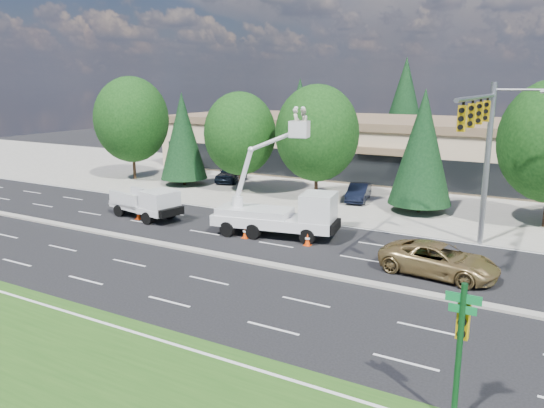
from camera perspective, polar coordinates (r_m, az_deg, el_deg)
The scene contains 24 objects.
ground at distance 27.46m, azimuth -2.85°, elevation -6.13°, with size 140.00×140.00×0.00m, color black.
concrete_apron at distance 45.04m, azimuth 10.89°, elevation 1.22°, with size 140.00×22.00×0.01m, color gray.
grass_verge at distance 18.82m, azimuth -25.57°, elevation -16.86°, with size 140.00×10.00×0.01m, color #214B15.
road_median at distance 27.44m, azimuth -2.85°, elevation -6.02°, with size 120.00×0.55×0.12m, color gray.
strip_mall at distance 54.05m, azimuth 14.47°, elevation 6.00°, with size 50.40×15.40×5.50m.
tree_front_a at distance 51.62m, azimuth -14.87°, elevation 8.76°, with size 6.89×6.89×9.57m.
tree_front_b at distance 47.74m, azimuth -9.57°, elevation 7.23°, with size 4.14×4.14×8.16m.
tree_front_c at distance 44.17m, azimuth -3.48°, elevation 7.56°, with size 5.97×5.97×8.28m.
tree_front_d at distance 40.77m, azimuth 4.87°, elevation 7.59°, with size 6.40×6.40×8.89m.
tree_front_e at distance 38.20m, azimuth 15.87°, elevation 5.91°, with size 4.37×4.37×8.61m.
tree_back_a at distance 71.53m, azimuth 3.01°, elevation 9.84°, with size 4.85×4.85×9.57m.
tree_back_b at distance 66.41m, azimuth 14.07°, elevation 10.35°, with size 6.07×6.07×11.96m.
tree_back_c at distance 64.16m, azimuth 26.18°, elevation 7.54°, with size 4.16×4.16×8.20m.
signal_mast at distance 29.33m, azimuth 21.83°, elevation 6.33°, with size 2.76×10.16×9.00m.
street_sign_pole at distance 15.09m, azimuth 19.64°, elevation -13.44°, with size 0.90×0.44×4.00m.
utility_pickup at distance 36.51m, azimuth -13.19°, elevation -0.24°, with size 5.73×3.04×2.09m.
bucket_truck at distance 31.18m, azimuth 1.15°, elevation -0.68°, with size 7.58×3.49×7.66m.
traffic_cone_a at distance 36.62m, azimuth -14.18°, elevation -1.09°, with size 0.40×0.40×0.70m.
traffic_cone_b at distance 31.29m, azimuth -2.89°, elevation -3.08°, with size 0.40×0.40×0.70m.
traffic_cone_c at distance 29.92m, azimuth 3.85°, elevation -3.85°, with size 0.40×0.40×0.70m.
traffic_cone_d at distance 27.59m, azimuth 13.17°, elevation -5.63°, with size 0.40×0.40×0.70m.
minivan at distance 26.46m, azimuth 17.52°, elevation -5.74°, with size 2.53×5.49×1.53m, color #9B804B.
parked_car_west at distance 49.28m, azimuth -4.36°, elevation 3.37°, with size 1.92×4.77×1.63m, color black.
parked_car_east at distance 41.52m, azimuth 9.29°, elevation 1.25°, with size 1.44×4.12×1.36m, color black.
Camera 1 is at (13.97, -21.88, 8.95)m, focal length 35.00 mm.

